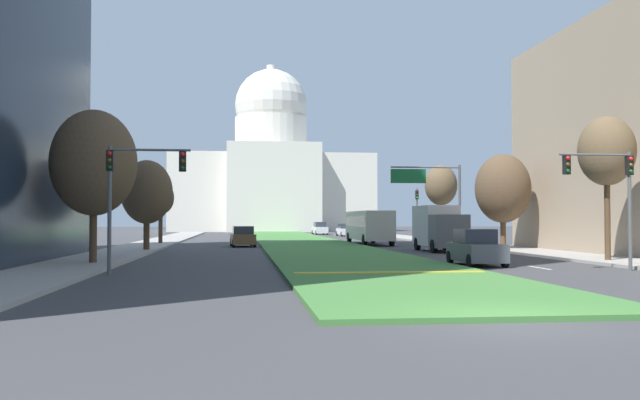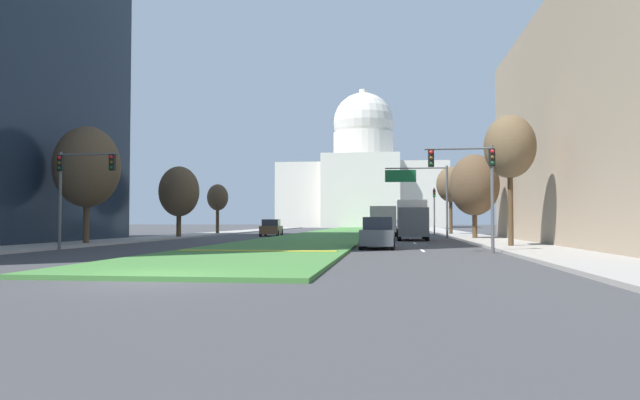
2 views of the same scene
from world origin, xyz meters
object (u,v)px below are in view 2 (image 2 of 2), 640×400
object	(u,v)px
traffic_light_near_left	(75,178)
city_bus	(384,218)
sedan_far_horizon	(402,225)
sedan_very_far	(387,224)
traffic_light_near_right	(474,174)
street_tree_right_near	(510,147)
street_tree_right_far	(451,185)
sedan_midblock	(271,228)
traffic_light_far_right	(434,205)
capitol_building	(363,180)
sedan_lead_stopped	(378,234)
overhead_guide_sign	(423,186)
box_truck_delivery	(412,219)
street_tree_left_near	(87,167)
street_tree_right_mid	(474,185)
street_tree_left_far	(218,198)
sedan_distant	(404,226)
street_tree_left_mid	(179,192)

from	to	relation	value
traffic_light_near_left	city_bus	distance (m)	36.03
sedan_far_horizon	sedan_very_far	xyz separation A→B (m)	(-2.34, 9.41, 0.07)
traffic_light_near_left	city_bus	world-z (taller)	traffic_light_near_left
traffic_light_near_right	street_tree_right_near	xyz separation A→B (m)	(2.75, 5.31, 1.94)
street_tree_right_far	sedan_midblock	distance (m)	19.50
traffic_light_far_right	street_tree_right_far	size ratio (longest dim) A/B	0.72
capitol_building	city_bus	distance (m)	73.47
traffic_light_far_right	sedan_lead_stopped	size ratio (longest dim) A/B	1.22
traffic_light_far_right	overhead_guide_sign	distance (m)	12.75
traffic_light_near_right	city_bus	bearing A→B (deg)	98.27
box_truck_delivery	sedan_far_horizon	bearing A→B (deg)	89.91
sedan_far_horizon	city_bus	world-z (taller)	city_bus
street_tree_right_far	street_tree_left_near	bearing A→B (deg)	-132.67
street_tree_right_far	sedan_very_far	size ratio (longest dim) A/B	1.58
street_tree_right_near	sedan_far_horizon	xyz separation A→B (m)	(-4.96, 57.38, -4.95)
street_tree_right_mid	traffic_light_far_right	bearing A→B (deg)	96.61
overhead_guide_sign	sedan_very_far	distance (m)	48.08
overhead_guide_sign	sedan_very_far	xyz separation A→B (m)	(-3.48, 47.80, -3.80)
traffic_light_near_left	street_tree_left_far	bearing A→B (deg)	94.44
street_tree_left_far	sedan_very_far	world-z (taller)	street_tree_left_far
sedan_distant	box_truck_delivery	distance (m)	26.33
sedan_midblock	sedan_very_far	size ratio (longest dim) A/B	0.93
street_tree_right_mid	sedan_very_far	size ratio (longest dim) A/B	1.52
traffic_light_near_left	sedan_midblock	distance (m)	28.89
traffic_light_near_right	sedan_midblock	xyz separation A→B (m)	(-15.87, 28.44, -3.01)
traffic_light_near_left	street_tree_right_mid	size ratio (longest dim) A/B	0.75
street_tree_right_near	sedan_very_far	bearing A→B (deg)	96.23
street_tree_right_near	street_tree_left_far	bearing A→B (deg)	132.18
traffic_light_near_left	traffic_light_far_right	distance (m)	42.50
overhead_guide_sign	sedan_distant	bearing A→B (deg)	93.37
traffic_light_far_right	street_tree_right_far	xyz separation A→B (m)	(1.48, -3.07, 2.02)
street_tree_right_far	sedan_lead_stopped	xyz separation A→B (m)	(-7.04, -29.71, -4.51)
sedan_far_horizon	street_tree_left_far	bearing A→B (deg)	-125.83
capitol_building	sedan_very_far	world-z (taller)	capitol_building
box_truck_delivery	overhead_guide_sign	bearing A→B (deg)	77.81
street_tree_left_near	sedan_far_horizon	bearing A→B (deg)	69.68
street_tree_right_mid	sedan_far_horizon	size ratio (longest dim) A/B	1.48
overhead_guide_sign	sedan_very_far	world-z (taller)	overhead_guide_sign
street_tree_left_mid	street_tree_right_mid	world-z (taller)	street_tree_right_mid
sedan_far_horizon	box_truck_delivery	bearing A→B (deg)	-90.09
street_tree_right_mid	street_tree_right_far	world-z (taller)	street_tree_right_far
sedan_lead_stopped	sedan_far_horizon	xyz separation A→B (m)	(2.50, 58.63, -0.05)
capitol_building	box_truck_delivery	distance (m)	87.29
capitol_building	sedan_lead_stopped	distance (m)	101.69
traffic_light_far_right	street_tree_left_mid	world-z (taller)	street_tree_left_mid
traffic_light_far_right	sedan_very_far	size ratio (longest dim) A/B	1.13
sedan_lead_stopped	city_bus	world-z (taller)	city_bus
sedan_midblock	box_truck_delivery	xyz separation A→B (m)	(13.58, -9.76, 0.89)
traffic_light_far_right	street_tree_right_near	bearing A→B (deg)	-86.55
traffic_light_near_left	sedan_distant	xyz separation A→B (m)	(18.17, 44.92, -2.99)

